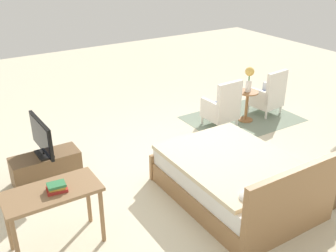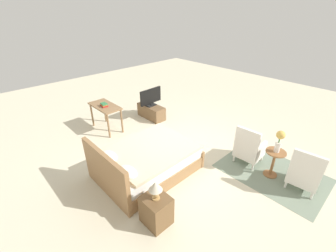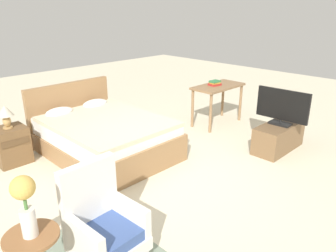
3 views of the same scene
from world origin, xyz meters
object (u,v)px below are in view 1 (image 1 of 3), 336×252
at_px(armchair_by_window_left, 268,96).
at_px(tv_stand, 46,168).
at_px(flower_vase, 249,77).
at_px(bed, 237,180).
at_px(side_table, 247,102).
at_px(armchair_by_window_right, 222,108).
at_px(tv_flatscreen, 41,137).
at_px(book_stack, 57,187).
at_px(vanity_desk, 52,199).
at_px(nightstand, 333,181).

distance_m(armchair_by_window_left, tv_stand, 4.51).
bearing_deg(flower_vase, armchair_by_window_left, -177.24).
bearing_deg(bed, side_table, -134.99).
relative_size(bed, armchair_by_window_right, 2.20).
relative_size(tv_flatscreen, book_stack, 3.45).
bearing_deg(bed, tv_flatscreen, -41.99).
bearing_deg(book_stack, bed, 170.94).
bearing_deg(book_stack, tv_stand, -99.31).
xyz_separation_m(tv_stand, tv_flatscreen, (0.00, 0.00, 0.50)).
bearing_deg(armchair_by_window_right, armchair_by_window_left, -179.98).
xyz_separation_m(bed, flower_vase, (-1.89, -1.89, 0.60)).
bearing_deg(tv_flatscreen, armchair_by_window_right, -178.42).
bearing_deg(armchair_by_window_left, vanity_desk, 17.52).
bearing_deg(tv_flatscreen, vanity_desk, 78.43).
height_order(nightstand, tv_stand, nightstand).
xyz_separation_m(armchair_by_window_left, flower_vase, (0.59, 0.03, 0.51)).
bearing_deg(tv_flatscreen, bed, 138.01).
bearing_deg(armchair_by_window_right, tv_flatscreen, 1.58).
bearing_deg(nightstand, tv_flatscreen, -38.40).
xyz_separation_m(armchair_by_window_right, tv_flatscreen, (3.33, 0.09, 0.32)).
distance_m(bed, nightstand, 1.29).
relative_size(bed, vanity_desk, 1.95).
xyz_separation_m(nightstand, tv_flatscreen, (3.14, -2.49, 0.44)).
bearing_deg(side_table, tv_flatscreen, 0.94).
distance_m(tv_flatscreen, book_stack, 1.48).
bearing_deg(armchair_by_window_left, armchair_by_window_right, 0.02).
distance_m(armchair_by_window_left, vanity_desk, 5.04).
xyz_separation_m(armchair_by_window_right, side_table, (-0.58, 0.03, -0.01)).
relative_size(armchair_by_window_left, nightstand, 1.72).
height_order(armchair_by_window_left, tv_flatscreen, tv_flatscreen).
bearing_deg(bed, tv_stand, -42.02).
bearing_deg(side_table, bed, 45.01).
relative_size(tv_stand, tv_flatscreen, 1.18).
bearing_deg(armchair_by_window_left, flower_vase, 2.76).
height_order(side_table, book_stack, book_stack).
relative_size(side_table, tv_flatscreen, 0.74).
bearing_deg(armchair_by_window_right, vanity_desk, 22.68).
relative_size(side_table, book_stack, 2.56).
distance_m(vanity_desk, book_stack, 0.17).
relative_size(armchair_by_window_left, tv_stand, 0.96).
xyz_separation_m(nightstand, tv_stand, (3.13, -2.49, -0.06)).
relative_size(side_table, flower_vase, 1.26).
relative_size(flower_vase, tv_flatscreen, 0.59).
distance_m(tv_stand, tv_flatscreen, 0.50).
height_order(armchair_by_window_right, book_stack, armchair_by_window_right).
bearing_deg(book_stack, side_table, -159.81).
bearing_deg(nightstand, armchair_by_window_right, -94.35).
height_order(bed, side_table, bed).
bearing_deg(nightstand, side_table, -106.95).
bearing_deg(side_table, vanity_desk, 19.46).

